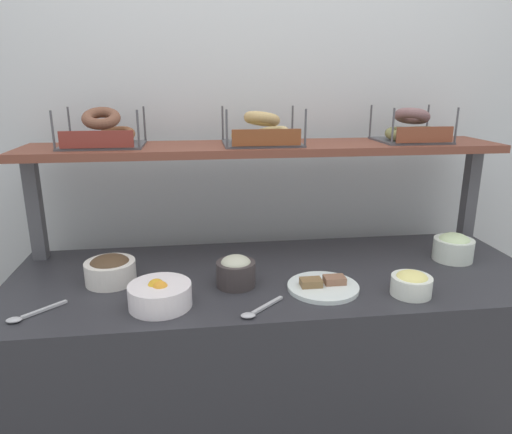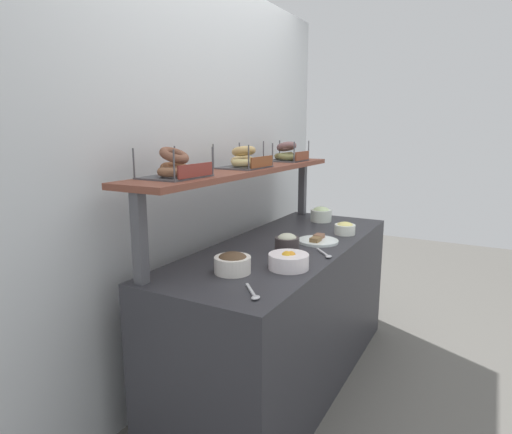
{
  "view_description": "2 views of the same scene",
  "coord_description": "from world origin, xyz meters",
  "px_view_note": "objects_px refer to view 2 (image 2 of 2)",
  "views": [
    {
      "loc": [
        -0.28,
        -1.52,
        1.52
      ],
      "look_at": [
        -0.07,
        0.03,
        1.06
      ],
      "focal_mm": 32.59,
      "sensor_mm": 36.0,
      "label": 1
    },
    {
      "loc": [
        -2.22,
        -1.02,
        1.51
      ],
      "look_at": [
        -0.18,
        0.1,
        1.03
      ],
      "focal_mm": 30.61,
      "sensor_mm": 36.0,
      "label": 2
    }
  ],
  "objects_px": {
    "serving_plate_white": "(318,241)",
    "bowl_fruit_salad": "(289,261)",
    "bowl_scallion_spread": "(321,214)",
    "bagel_basket_poppy": "(287,154)",
    "bagel_basket_plain": "(244,160)",
    "serving_spoon_near_plate": "(326,254)",
    "serving_spoon_by_edge": "(253,294)",
    "bowl_egg_salad": "(345,228)",
    "bagel_basket_cinnamon_raisin": "(175,168)",
    "bowl_tuna_salad": "(287,243)",
    "bowl_chocolate_spread": "(232,263)"
  },
  "relations": [
    {
      "from": "serving_plate_white",
      "to": "bagel_basket_cinnamon_raisin",
      "type": "height_order",
      "value": "bagel_basket_cinnamon_raisin"
    },
    {
      "from": "bowl_egg_salad",
      "to": "serving_plate_white",
      "type": "xyz_separation_m",
      "value": [
        -0.27,
        0.08,
        -0.03
      ]
    },
    {
      "from": "bowl_egg_salad",
      "to": "bagel_basket_cinnamon_raisin",
      "type": "height_order",
      "value": "bagel_basket_cinnamon_raisin"
    },
    {
      "from": "bowl_tuna_salad",
      "to": "serving_spoon_near_plate",
      "type": "bearing_deg",
      "value": -77.68
    },
    {
      "from": "bowl_scallion_spread",
      "to": "bagel_basket_poppy",
      "type": "height_order",
      "value": "bagel_basket_poppy"
    },
    {
      "from": "bowl_tuna_salad",
      "to": "bowl_egg_salad",
      "type": "xyz_separation_m",
      "value": [
        0.56,
        -0.14,
        -0.01
      ]
    },
    {
      "from": "bowl_scallion_spread",
      "to": "bowl_fruit_salad",
      "type": "bearing_deg",
      "value": -167.37
    },
    {
      "from": "bowl_tuna_salad",
      "to": "serving_spoon_by_edge",
      "type": "height_order",
      "value": "bowl_tuna_salad"
    },
    {
      "from": "serving_spoon_near_plate",
      "to": "bagel_basket_cinnamon_raisin",
      "type": "height_order",
      "value": "bagel_basket_cinnamon_raisin"
    },
    {
      "from": "bowl_scallion_spread",
      "to": "bowl_egg_salad",
      "type": "height_order",
      "value": "bowl_scallion_spread"
    },
    {
      "from": "bowl_fruit_salad",
      "to": "bowl_chocolate_spread",
      "type": "bearing_deg",
      "value": 130.98
    },
    {
      "from": "bowl_scallion_spread",
      "to": "bagel_basket_cinnamon_raisin",
      "type": "bearing_deg",
      "value": 169.62
    },
    {
      "from": "bowl_tuna_salad",
      "to": "bowl_egg_salad",
      "type": "relative_size",
      "value": 1.01
    },
    {
      "from": "bagel_basket_cinnamon_raisin",
      "to": "bagel_basket_poppy",
      "type": "relative_size",
      "value": 1.13
    },
    {
      "from": "serving_spoon_near_plate",
      "to": "serving_spoon_by_edge",
      "type": "bearing_deg",
      "value": 174.73
    },
    {
      "from": "bowl_chocolate_spread",
      "to": "serving_spoon_by_edge",
      "type": "relative_size",
      "value": 1.18
    },
    {
      "from": "bowl_scallion_spread",
      "to": "serving_plate_white",
      "type": "relative_size",
      "value": 0.63
    },
    {
      "from": "bowl_tuna_salad",
      "to": "bowl_scallion_spread",
      "type": "relative_size",
      "value": 0.88
    },
    {
      "from": "bagel_basket_poppy",
      "to": "bagel_basket_plain",
      "type": "bearing_deg",
      "value": -179.05
    },
    {
      "from": "bowl_egg_salad",
      "to": "bowl_tuna_salad",
      "type": "bearing_deg",
      "value": 165.41
    },
    {
      "from": "bowl_scallion_spread",
      "to": "serving_plate_white",
      "type": "distance_m",
      "value": 0.6
    },
    {
      "from": "serving_plate_white",
      "to": "serving_spoon_by_edge",
      "type": "distance_m",
      "value": 0.91
    },
    {
      "from": "bowl_egg_salad",
      "to": "bagel_basket_cinnamon_raisin",
      "type": "distance_m",
      "value": 1.22
    },
    {
      "from": "bagel_basket_cinnamon_raisin",
      "to": "bagel_basket_poppy",
      "type": "xyz_separation_m",
      "value": [
        1.21,
        -0.01,
        -0.0
      ]
    },
    {
      "from": "bowl_fruit_salad",
      "to": "bagel_basket_poppy",
      "type": "distance_m",
      "value": 1.18
    },
    {
      "from": "serving_spoon_near_plate",
      "to": "serving_spoon_by_edge",
      "type": "height_order",
      "value": "same"
    },
    {
      "from": "bowl_egg_salad",
      "to": "serving_spoon_by_edge",
      "type": "height_order",
      "value": "bowl_egg_salad"
    },
    {
      "from": "bagel_basket_poppy",
      "to": "serving_spoon_by_edge",
      "type": "bearing_deg",
      "value": -160.15
    },
    {
      "from": "bagel_basket_plain",
      "to": "bowl_tuna_salad",
      "type": "bearing_deg",
      "value": -111.53
    },
    {
      "from": "bowl_scallion_spread",
      "to": "bagel_basket_poppy",
      "type": "distance_m",
      "value": 0.49
    },
    {
      "from": "bowl_fruit_salad",
      "to": "bowl_egg_salad",
      "type": "bearing_deg",
      "value": -1.69
    },
    {
      "from": "serving_spoon_by_edge",
      "to": "bagel_basket_cinnamon_raisin",
      "type": "bearing_deg",
      "value": 72.26
    },
    {
      "from": "serving_plate_white",
      "to": "bagel_basket_poppy",
      "type": "distance_m",
      "value": 0.78
    },
    {
      "from": "bowl_egg_salad",
      "to": "serving_spoon_by_edge",
      "type": "distance_m",
      "value": 1.18
    },
    {
      "from": "bowl_egg_salad",
      "to": "serving_spoon_near_plate",
      "type": "height_order",
      "value": "bowl_egg_salad"
    },
    {
      "from": "bowl_egg_salad",
      "to": "bagel_basket_poppy",
      "type": "xyz_separation_m",
      "value": [
        0.19,
        0.5,
        0.44
      ]
    },
    {
      "from": "bowl_tuna_salad",
      "to": "serving_plate_white",
      "type": "bearing_deg",
      "value": -13.57
    },
    {
      "from": "bowl_egg_salad",
      "to": "bowl_fruit_salad",
      "type": "xyz_separation_m",
      "value": [
        -0.8,
        0.02,
        0.0
      ]
    },
    {
      "from": "bowl_chocolate_spread",
      "to": "bowl_scallion_spread",
      "type": "relative_size",
      "value": 1.14
    },
    {
      "from": "bagel_basket_cinnamon_raisin",
      "to": "bagel_basket_poppy",
      "type": "height_order",
      "value": "bagel_basket_cinnamon_raisin"
    },
    {
      "from": "serving_spoon_by_edge",
      "to": "bagel_basket_cinnamon_raisin",
      "type": "xyz_separation_m",
      "value": [
        0.16,
        0.51,
        0.47
      ]
    },
    {
      "from": "serving_spoon_near_plate",
      "to": "bagel_basket_cinnamon_raisin",
      "type": "distance_m",
      "value": 0.9
    },
    {
      "from": "bagel_basket_plain",
      "to": "bagel_basket_poppy",
      "type": "height_order",
      "value": "bagel_basket_poppy"
    },
    {
      "from": "serving_plate_white",
      "to": "bowl_fruit_salad",
      "type": "bearing_deg",
      "value": -174.33
    },
    {
      "from": "serving_spoon_by_edge",
      "to": "serving_spoon_near_plate",
      "type": "bearing_deg",
      "value": -5.27
    },
    {
      "from": "bowl_egg_salad",
      "to": "bagel_basket_plain",
      "type": "relative_size",
      "value": 0.44
    },
    {
      "from": "bagel_basket_plain",
      "to": "bagel_basket_poppy",
      "type": "relative_size",
      "value": 1.12
    },
    {
      "from": "bowl_scallion_spread",
      "to": "bagel_basket_poppy",
      "type": "bearing_deg",
      "value": 115.05
    },
    {
      "from": "bowl_chocolate_spread",
      "to": "bagel_basket_poppy",
      "type": "xyz_separation_m",
      "value": [
        1.17,
        0.27,
        0.43
      ]
    },
    {
      "from": "bowl_fruit_salad",
      "to": "bowl_scallion_spread",
      "type": "bearing_deg",
      "value": 12.63
    }
  ]
}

